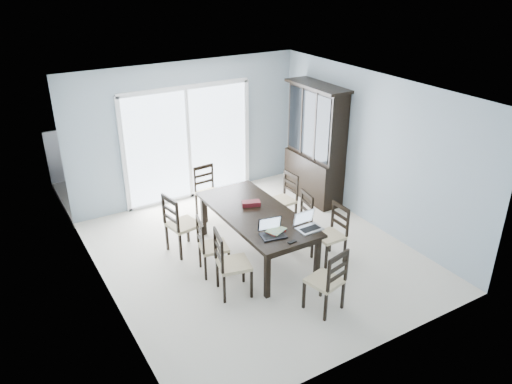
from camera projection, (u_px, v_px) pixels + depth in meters
floor at (256, 255)px, 7.83m from camera, size 5.00×5.00×0.00m
ceiling at (256, 91)px, 6.72m from camera, size 5.00×5.00×0.00m
back_wall at (187, 132)px, 9.22m from camera, size 4.50×0.02×2.60m
wall_left at (102, 216)px, 6.24m from camera, size 0.02×5.00×2.60m
wall_right at (372, 151)px, 8.31m from camera, size 0.02×5.00×2.60m
balcony at (172, 180)px, 10.57m from camera, size 4.50×2.00×0.10m
railing at (153, 140)px, 11.10m from camera, size 4.50×0.06×1.10m
dining_table at (256, 217)px, 7.54m from camera, size 1.00×2.20×0.75m
china_hutch at (315, 145)px, 9.28m from camera, size 0.50×1.38×2.20m
sliding_door at (188, 143)px, 9.29m from camera, size 2.52×0.05×2.18m
chair_left_near at (227, 257)px, 6.68m from camera, size 0.51×0.50×1.12m
chair_left_mid at (207, 240)px, 7.16m from camera, size 0.47×0.46×1.03m
chair_left_far at (177, 219)px, 7.62m from camera, size 0.51×0.50×1.15m
chair_right_near at (334, 227)px, 7.50m from camera, size 0.40×0.39×1.04m
chair_right_mid at (301, 213)px, 7.93m from camera, size 0.44×0.43×1.01m
chair_right_far at (286, 193)px, 8.59m from camera, size 0.42×0.41×1.04m
chair_end_near at (331, 275)px, 6.34m from camera, size 0.48×0.49×1.07m
chair_end_far at (207, 186)px, 8.85m from camera, size 0.43×0.44×1.06m
laptop_dark at (273, 233)px, 6.84m from camera, size 0.38×0.30×0.24m
laptop_silver at (310, 226)px, 7.01m from camera, size 0.35×0.25×0.24m
book_stack at (276, 231)px, 6.94m from camera, size 0.32×0.29×0.04m
cell_phone at (292, 242)px, 6.71m from camera, size 0.13×0.07×0.01m
game_box at (251, 203)px, 7.70m from camera, size 0.31×0.23×0.07m
hot_tub at (154, 165)px, 10.07m from camera, size 1.92×1.78×0.86m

